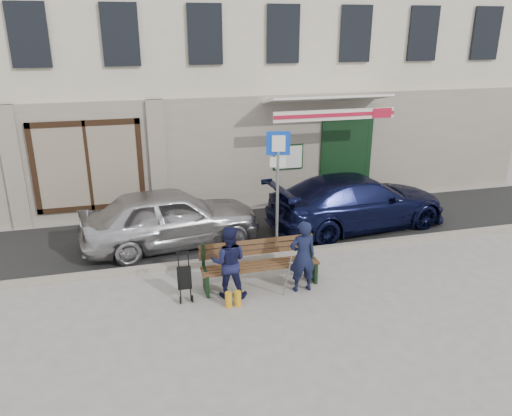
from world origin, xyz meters
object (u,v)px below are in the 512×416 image
object	(u,v)px
car_silver	(171,217)
stroller	(184,279)
car_navy	(358,201)
parking_sign	(278,172)
bench	(258,265)
man	(303,256)
woman	(229,262)

from	to	relation	value
car_silver	stroller	world-z (taller)	car_silver
stroller	car_navy	bearing A→B (deg)	30.60
parking_sign	bench	size ratio (longest dim) A/B	1.19
bench	stroller	bearing A→B (deg)	-174.78
bench	car_navy	bearing A→B (deg)	36.22
bench	car_silver	bearing A→B (deg)	121.33
man	woman	world-z (taller)	man
parking_sign	man	world-z (taller)	parking_sign
car_silver	parking_sign	xyz separation A→B (m)	(2.35, -0.96, 1.21)
car_navy	stroller	distance (m)	5.49
car_navy	bench	bearing A→B (deg)	119.18
parking_sign	woman	distance (m)	2.61
woman	car_navy	bearing A→B (deg)	-129.85
man	car_navy	bearing A→B (deg)	-131.96
bench	woman	xyz separation A→B (m)	(-0.65, -0.26, 0.27)
car_silver	stroller	bearing A→B (deg)	172.40
car_silver	parking_sign	world-z (taller)	parking_sign
stroller	bench	bearing A→B (deg)	7.75
car_navy	stroller	world-z (taller)	car_navy
car_navy	bench	distance (m)	4.14
car_silver	car_navy	xyz separation A→B (m)	(4.84, -0.02, -0.02)
parking_sign	man	distance (m)	2.25
car_navy	woman	distance (m)	4.82
car_navy	car_silver	bearing A→B (deg)	82.71
car_silver	stroller	distance (m)	2.62
parking_sign	car_navy	bearing A→B (deg)	33.11
woman	stroller	world-z (taller)	woman
bench	stroller	size ratio (longest dim) A/B	2.57
car_silver	man	world-z (taller)	man
bench	woman	world-z (taller)	woman
woman	man	bearing A→B (deg)	-169.85
car_silver	man	xyz separation A→B (m)	(2.30, -2.87, 0.02)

